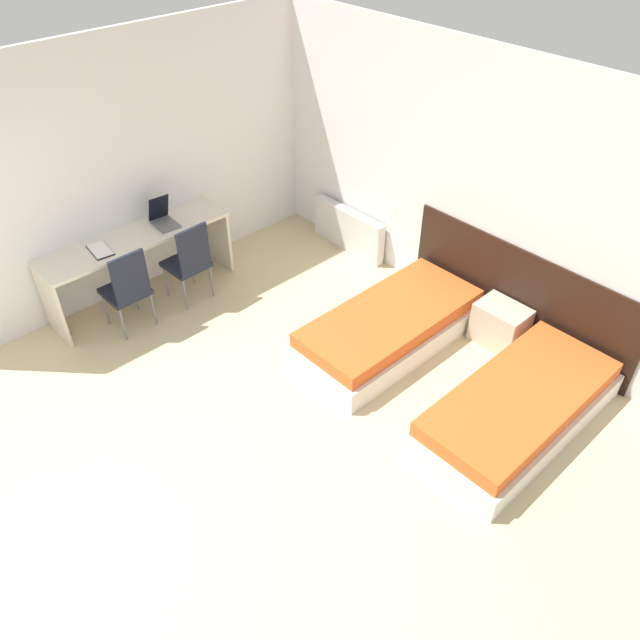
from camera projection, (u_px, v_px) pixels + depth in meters
The scene contains 13 objects.
ground_plane at pixel (120, 490), 4.95m from camera, with size 20.00×20.00×0.00m, color beige.
wall_back at pixel (453, 180), 6.19m from camera, with size 5.78×0.05×2.70m.
wall_left at pixel (150, 162), 6.52m from camera, with size 0.05×4.95×2.70m.
headboard_panel at pixel (518, 294), 6.16m from camera, with size 2.51×0.03×0.98m.
bed_near_window at pixel (390, 327), 6.23m from camera, with size 0.92×1.99×0.39m.
bed_near_door at pixel (518, 408), 5.38m from camera, with size 0.92×1.99×0.39m.
nightstand at pixel (500, 325), 6.22m from camera, with size 0.50×0.36×0.43m.
radiator at pixel (348, 230), 7.56m from camera, with size 1.08×0.12×0.52m.
desk at pixel (137, 250), 6.57m from camera, with size 0.54×2.04×0.78m.
chair_near_laptop at pixel (189, 260), 6.59m from camera, with size 0.43×0.43×0.95m.
chair_near_notebook at pixel (127, 287), 6.21m from camera, with size 0.42×0.42×0.95m.
laptop at pixel (163, 218), 6.61m from camera, with size 0.33×0.25×0.31m.
open_notebook at pixel (100, 250), 6.23m from camera, with size 0.34×0.22×0.02m.
Camera 1 is at (3.28, -0.86, 4.17)m, focal length 35.00 mm.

